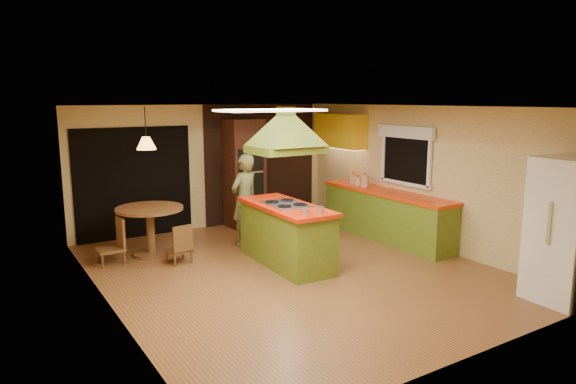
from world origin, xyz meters
TOP-DOWN VIEW (x-y plane):
  - ground at (0.00, 0.00)m, footprint 6.50×6.50m
  - room_walls at (0.00, 0.00)m, footprint 5.50×6.50m
  - ceiling_plane at (0.00, 0.00)m, footprint 6.50×6.50m
  - brick_panel at (1.25, 3.23)m, footprint 2.64×0.03m
  - nook_opening at (-1.50, 3.23)m, footprint 2.20×0.03m
  - right_counter at (2.45, 0.60)m, footprint 0.62×3.05m
  - upper_cabinets at (2.57, 2.20)m, footprint 0.34×1.40m
  - window_right at (2.70, 0.40)m, footprint 0.12×1.35m
  - fluor_panel at (-1.10, -1.20)m, footprint 1.20×0.60m
  - kitchen_island at (0.06, 0.32)m, footprint 0.85×1.97m
  - range_hood at (0.06, 0.32)m, footprint 1.09×0.79m
  - man at (0.01, 1.64)m, footprint 0.70×0.57m
  - refrigerator at (2.33, -2.88)m, footprint 0.81×0.77m
  - wall_oven at (0.68, 2.95)m, footprint 0.75×0.62m
  - dining_table at (-1.62, 1.95)m, footprint 1.11×1.11m
  - chair_left at (-2.32, 1.85)m, footprint 0.42×0.42m
  - chair_near at (-1.37, 1.30)m, footprint 0.39×0.39m
  - pendant_lamp at (-1.62, 1.95)m, footprint 0.38×0.38m
  - canister_large at (2.40, 1.16)m, footprint 0.21×0.21m
  - canister_medium at (2.40, 1.52)m, footprint 0.18×0.18m
  - canister_small at (2.40, 1.37)m, footprint 0.13×0.13m

SIDE VIEW (x-z plane):
  - ground at x=0.00m, z-range 0.00..0.00m
  - chair_near at x=-1.37m, z-range 0.00..0.64m
  - chair_left at x=-2.32m, z-range 0.00..0.74m
  - right_counter at x=2.45m, z-range 0.00..0.92m
  - kitchen_island at x=0.06m, z-range 0.00..0.99m
  - dining_table at x=-1.62m, z-range 0.17..1.00m
  - man at x=0.01m, z-range 0.00..1.65m
  - refrigerator at x=2.33m, z-range 0.00..1.89m
  - canister_small at x=2.40m, z-range 0.92..1.08m
  - canister_medium at x=2.40m, z-range 0.92..1.13m
  - canister_large at x=2.40m, z-range 0.92..1.15m
  - nook_opening at x=-1.50m, z-range 0.00..2.10m
  - wall_oven at x=0.68m, z-range 0.00..2.21m
  - room_walls at x=0.00m, z-range -2.00..4.50m
  - brick_panel at x=1.25m, z-range 0.00..2.50m
  - window_right at x=2.70m, z-range 1.24..2.30m
  - pendant_lamp at x=-1.62m, z-range 1.80..2.00m
  - upper_cabinets at x=2.57m, z-range 1.60..2.30m
  - range_hood at x=0.06m, z-range 1.85..2.65m
  - fluor_panel at x=-1.10m, z-range 2.47..2.50m
  - ceiling_plane at x=0.00m, z-range 2.50..2.50m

